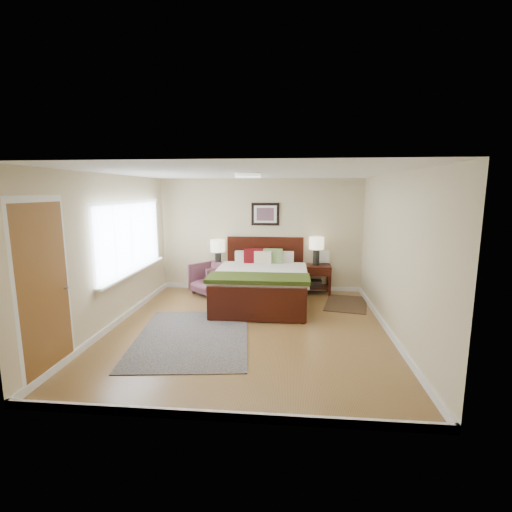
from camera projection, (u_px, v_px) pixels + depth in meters
The scene contains 18 objects.
floor at pixel (248, 329), 6.08m from camera, with size 5.00×5.00×0.00m, color brown.
back_wall at pixel (261, 235), 8.31m from camera, with size 4.50×0.04×2.50m, color #C3B48D.
front_wall at pixel (217, 299), 3.41m from camera, with size 4.50×0.04×2.50m, color #C3B48D.
left_wall at pixel (112, 251), 6.06m from camera, with size 0.04×5.00×2.50m, color #C3B48D.
right_wall at pixel (394, 256), 5.66m from camera, with size 0.04×5.00×2.50m, color #C3B48D.
ceiling at pixel (248, 173), 5.64m from camera, with size 4.50×5.00×0.02m, color white.
window at pixel (132, 238), 6.72m from camera, with size 0.11×2.72×1.32m.
door at pixel (44, 290), 4.38m from camera, with size 0.06×1.00×2.18m.
ceil_fixture at pixel (248, 175), 5.65m from camera, with size 0.44×0.44×0.08m.
bed at pixel (261, 277), 7.35m from camera, with size 1.83×2.22×1.19m.
wall_art at pixel (265, 214), 8.19m from camera, with size 0.62×0.05×0.50m.
nightstand_left at pixel (218, 273), 8.30m from camera, with size 0.46×0.41×0.54m.
nightstand_right at pixel (316, 276), 8.11m from camera, with size 0.64×0.48×0.63m.
lamp_left at pixel (218, 248), 8.22m from camera, with size 0.32×0.32×0.61m.
lamp_right at pixel (317, 246), 8.01m from camera, with size 0.32×0.32×0.61m.
armchair at pixel (211, 279), 8.07m from camera, with size 0.72×0.75×0.68m, color brown.
rug_persian at pixel (192, 337), 5.72m from camera, with size 1.70×2.39×0.01m, color #0C1C40.
rug_navy at pixel (346, 304), 7.41m from camera, with size 0.79×1.18×0.01m, color black.
Camera 1 is at (0.66, -5.74, 2.23)m, focal length 26.00 mm.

